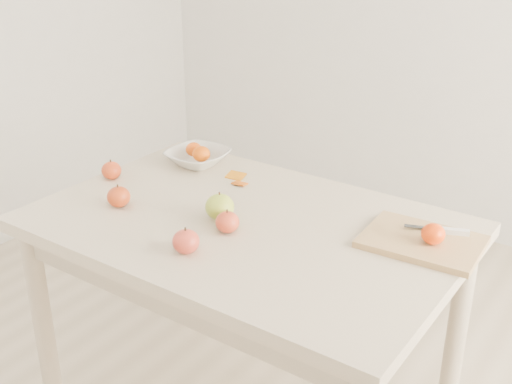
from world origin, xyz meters
The scene contains 14 objects.
table centered at (0.00, 0.00, 0.65)m, with size 1.20×0.80×0.75m.
cutting_board centered at (0.46, 0.15, 0.76)m, with size 0.30×0.22×0.02m, color tan.
board_tangerine centered at (0.49, 0.14, 0.80)m, with size 0.06×0.06×0.05m, color #D63C07.
fruit_bowl centered at (-0.39, 0.26, 0.78)m, with size 0.21×0.21×0.05m, color silver.
bowl_tangerine_near centered at (-0.42, 0.27, 0.80)m, with size 0.06×0.06×0.05m, color #CC5007.
bowl_tangerine_far centered at (-0.36, 0.24, 0.80)m, with size 0.06×0.06×0.05m, color #DF5607.
orange_peel_a centered at (-0.21, 0.24, 0.75)m, with size 0.06×0.04×0.00m, color orange.
orange_peel_b centered at (-0.17, 0.20, 0.75)m, with size 0.04×0.04×0.00m, color #CA550E.
paring_knife centered at (0.51, 0.22, 0.78)m, with size 0.17×0.07×0.01m.
apple_green centered at (-0.07, -0.03, 0.79)m, with size 0.08×0.08×0.08m, color olive.
apple_red_c centered at (-0.02, -0.24, 0.78)m, with size 0.07×0.07×0.06m, color maroon.
apple_red_d centered at (-0.54, 0.00, 0.78)m, with size 0.07×0.07×0.06m, color #9A070C.
apple_red_e centered at (0.00, -0.09, 0.78)m, with size 0.07×0.07×0.06m, color maroon.
apple_red_b centered at (-0.36, -0.14, 0.78)m, with size 0.07×0.07×0.06m, color #A12413.
Camera 1 is at (0.96, -1.32, 1.56)m, focal length 45.00 mm.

